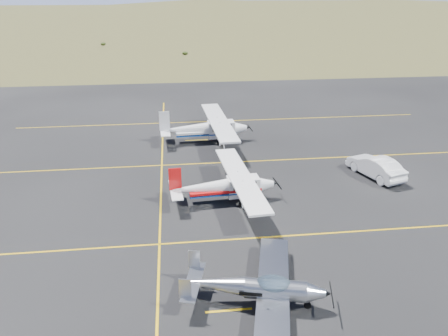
# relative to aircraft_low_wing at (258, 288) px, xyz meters

# --- Properties ---
(ground) EXTENTS (1600.00, 1600.00, 0.00)m
(ground) POSITION_rel_aircraft_low_wing_xyz_m (1.70, 3.27, -0.87)
(ground) COLOR #383D1C
(ground) RESTS_ON ground
(apron) EXTENTS (72.00, 72.00, 0.02)m
(apron) POSITION_rel_aircraft_low_wing_xyz_m (1.70, 10.27, -0.87)
(apron) COLOR black
(apron) RESTS_ON ground
(aircraft_low_wing) EXTENTS (6.15, 8.42, 1.83)m
(aircraft_low_wing) POSITION_rel_aircraft_low_wing_xyz_m (0.00, 0.00, 0.00)
(aircraft_low_wing) COLOR silver
(aircraft_low_wing) RESTS_ON apron
(aircraft_cessna) EXTENTS (6.03, 10.04, 2.54)m
(aircraft_cessna) POSITION_rel_aircraft_low_wing_xyz_m (-0.26, 9.78, 0.25)
(aircraft_cessna) COLOR white
(aircraft_cessna) RESTS_ON apron
(aircraft_plain) EXTENTS (6.84, 11.41, 2.89)m
(aircraft_plain) POSITION_rel_aircraft_low_wing_xyz_m (-0.53, 21.25, 0.41)
(aircraft_plain) COLOR silver
(aircraft_plain) RESTS_ON apron
(sedan) EXTENTS (2.94, 4.85, 1.51)m
(sedan) POSITION_rel_aircraft_low_wing_xyz_m (10.89, 12.39, -0.11)
(sedan) COLOR white
(sedan) RESTS_ON apron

